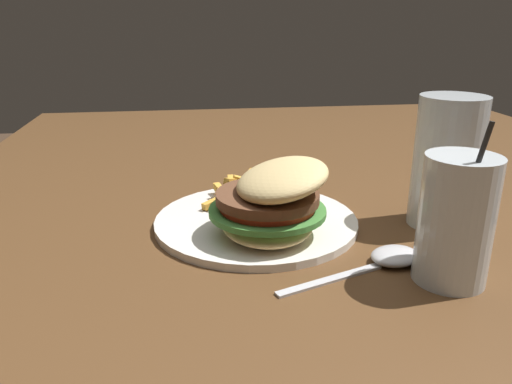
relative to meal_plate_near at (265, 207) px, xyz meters
The scene contains 5 objects.
dining_table 0.23m from the meal_plate_near, 125.05° to the left, with size 1.59×1.28×0.74m.
meal_plate_near is the anchor object (origin of this frame).
beer_glass 0.24m from the meal_plate_near, 89.74° to the left, with size 0.08×0.08×0.17m.
juice_glass 0.22m from the meal_plate_near, 50.18° to the left, with size 0.07×0.07×0.17m.
spoon 0.16m from the meal_plate_near, 50.72° to the left, with size 0.09×0.18×0.02m.
Camera 1 is at (0.67, -0.24, 1.01)m, focal length 35.00 mm.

